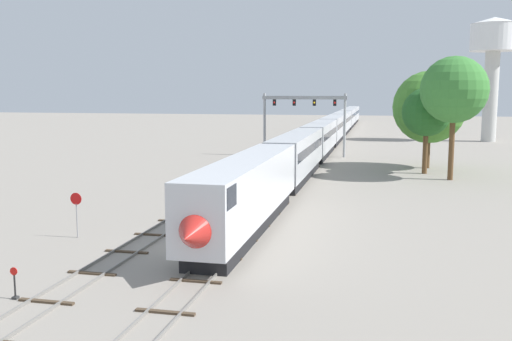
{
  "coord_description": "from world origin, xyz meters",
  "views": [
    {
      "loc": [
        10.55,
        -31.13,
        9.09
      ],
      "look_at": [
        1.0,
        12.0,
        3.0
      ],
      "focal_mm": 39.75,
      "sensor_mm": 36.0,
      "label": 1
    }
  ],
  "objects_px": {
    "stop_sign": "(76,209)",
    "trackside_tree_left": "(454,90)",
    "passenger_train": "(334,128)",
    "signal_gantry": "(304,111)",
    "trackside_tree_right": "(429,107)",
    "trackside_tree_mid": "(427,112)",
    "water_tower": "(493,47)",
    "switch_stand": "(15,288)"
  },
  "relations": [
    {
      "from": "stop_sign",
      "to": "trackside_tree_left",
      "type": "relative_size",
      "value": 0.22
    },
    {
      "from": "passenger_train",
      "to": "signal_gantry",
      "type": "xyz_separation_m",
      "value": [
        -2.25,
        -24.25,
        3.91
      ]
    },
    {
      "from": "signal_gantry",
      "to": "trackside_tree_right",
      "type": "height_order",
      "value": "trackside_tree_right"
    },
    {
      "from": "trackside_tree_mid",
      "to": "trackside_tree_right",
      "type": "distance_m",
      "value": 5.09
    },
    {
      "from": "water_tower",
      "to": "signal_gantry",
      "type": "bearing_deg",
      "value": -133.38
    },
    {
      "from": "passenger_train",
      "to": "trackside_tree_left",
      "type": "xyz_separation_m",
      "value": [
        15.75,
        -42.95,
        6.73
      ]
    },
    {
      "from": "trackside_tree_left",
      "to": "trackside_tree_mid",
      "type": "relative_size",
      "value": 1.33
    },
    {
      "from": "trackside_tree_left",
      "to": "passenger_train",
      "type": "bearing_deg",
      "value": 110.14
    },
    {
      "from": "signal_gantry",
      "to": "trackside_tree_left",
      "type": "xyz_separation_m",
      "value": [
        18.0,
        -18.7,
        2.82
      ]
    },
    {
      "from": "passenger_train",
      "to": "trackside_tree_mid",
      "type": "xyz_separation_m",
      "value": [
        13.45,
        -38.72,
        4.29
      ]
    },
    {
      "from": "trackside_tree_left",
      "to": "switch_stand",
      "type": "bearing_deg",
      "value": -119.42
    },
    {
      "from": "trackside_tree_left",
      "to": "trackside_tree_right",
      "type": "xyz_separation_m",
      "value": [
        -1.64,
        9.26,
        -1.98
      ]
    },
    {
      "from": "water_tower",
      "to": "switch_stand",
      "type": "height_order",
      "value": "water_tower"
    },
    {
      "from": "signal_gantry",
      "to": "trackside_tree_right",
      "type": "distance_m",
      "value": 18.91
    },
    {
      "from": "switch_stand",
      "to": "trackside_tree_right",
      "type": "distance_m",
      "value": 54.55
    },
    {
      "from": "water_tower",
      "to": "trackside_tree_left",
      "type": "height_order",
      "value": "water_tower"
    },
    {
      "from": "switch_stand",
      "to": "stop_sign",
      "type": "xyz_separation_m",
      "value": [
        -2.9,
        10.36,
        1.35
      ]
    },
    {
      "from": "signal_gantry",
      "to": "water_tower",
      "type": "relative_size",
      "value": 0.53
    },
    {
      "from": "stop_sign",
      "to": "trackside_tree_right",
      "type": "height_order",
      "value": "trackside_tree_right"
    },
    {
      "from": "signal_gantry",
      "to": "trackside_tree_left",
      "type": "relative_size",
      "value": 0.94
    },
    {
      "from": "water_tower",
      "to": "stop_sign",
      "type": "height_order",
      "value": "water_tower"
    },
    {
      "from": "water_tower",
      "to": "passenger_train",
      "type": "bearing_deg",
      "value": -164.29
    },
    {
      "from": "trackside_tree_left",
      "to": "trackside_tree_mid",
      "type": "distance_m",
      "value": 5.41
    },
    {
      "from": "switch_stand",
      "to": "trackside_tree_left",
      "type": "relative_size",
      "value": 0.11
    },
    {
      "from": "water_tower",
      "to": "trackside_tree_mid",
      "type": "height_order",
      "value": "water_tower"
    },
    {
      "from": "signal_gantry",
      "to": "trackside_tree_mid",
      "type": "xyz_separation_m",
      "value": [
        15.7,
        -14.47,
        0.38
      ]
    },
    {
      "from": "signal_gantry",
      "to": "trackside_tree_mid",
      "type": "relative_size",
      "value": 1.25
    },
    {
      "from": "stop_sign",
      "to": "trackside_tree_left",
      "type": "bearing_deg",
      "value": 49.51
    },
    {
      "from": "trackside_tree_left",
      "to": "trackside_tree_right",
      "type": "distance_m",
      "value": 9.61
    },
    {
      "from": "switch_stand",
      "to": "trackside_tree_left",
      "type": "height_order",
      "value": "trackside_tree_left"
    },
    {
      "from": "trackside_tree_right",
      "to": "passenger_train",
      "type": "bearing_deg",
      "value": 112.73
    },
    {
      "from": "trackside_tree_mid",
      "to": "passenger_train",
      "type": "bearing_deg",
      "value": 109.15
    },
    {
      "from": "switch_stand",
      "to": "stop_sign",
      "type": "distance_m",
      "value": 10.84
    },
    {
      "from": "trackside_tree_left",
      "to": "signal_gantry",
      "type": "bearing_deg",
      "value": 133.91
    },
    {
      "from": "passenger_train",
      "to": "switch_stand",
      "type": "relative_size",
      "value": 109.18
    },
    {
      "from": "trackside_tree_left",
      "to": "trackside_tree_right",
      "type": "bearing_deg",
      "value": 100.05
    },
    {
      "from": "trackside_tree_right",
      "to": "trackside_tree_mid",
      "type": "bearing_deg",
      "value": -97.55
    },
    {
      "from": "signal_gantry",
      "to": "trackside_tree_right",
      "type": "bearing_deg",
      "value": -29.98
    },
    {
      "from": "water_tower",
      "to": "switch_stand",
      "type": "bearing_deg",
      "value": -111.09
    },
    {
      "from": "trackside_tree_right",
      "to": "stop_sign",
      "type": "bearing_deg",
      "value": -121.45
    },
    {
      "from": "passenger_train",
      "to": "trackside_tree_right",
      "type": "bearing_deg",
      "value": -67.27
    },
    {
      "from": "passenger_train",
      "to": "trackside_tree_mid",
      "type": "relative_size",
      "value": 16.49
    }
  ]
}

